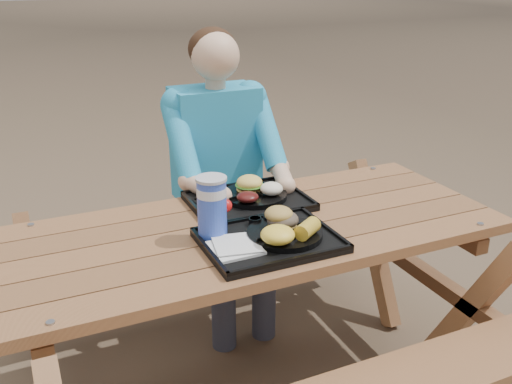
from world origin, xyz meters
name	(u,v)px	position (x,y,z in m)	size (l,w,h in m)	color
picnic_table	(256,312)	(0.00, 0.00, 0.38)	(1.80, 1.49, 0.75)	#999999
tray_near	(269,241)	(-0.02, -0.16, 0.76)	(0.45, 0.35, 0.02)	black
tray_far	(249,202)	(0.05, 0.19, 0.76)	(0.45, 0.35, 0.02)	black
plate_near	(285,234)	(0.03, -0.16, 0.78)	(0.26, 0.26, 0.02)	black
plate_far	(254,195)	(0.08, 0.20, 0.78)	(0.26, 0.26, 0.02)	black
napkin_stack	(235,247)	(-0.16, -0.18, 0.78)	(0.15, 0.15, 0.02)	silver
soda_cup	(212,208)	(-0.19, -0.05, 0.87)	(0.10, 0.10, 0.20)	blue
condiment_bbq	(255,221)	(-0.02, -0.04, 0.78)	(0.05, 0.05, 0.03)	#310505
condiment_mustard	(269,220)	(0.03, -0.04, 0.78)	(0.04, 0.04, 0.03)	yellow
sandwich	(283,211)	(0.05, -0.12, 0.84)	(0.10, 0.10, 0.11)	#B88E41
mac_cheese	(278,235)	(-0.03, -0.23, 0.82)	(0.11, 0.11, 0.06)	yellow
corn_cob	(307,229)	(0.09, -0.23, 0.82)	(0.09, 0.09, 0.05)	gold
cutlery_far	(206,204)	(-0.12, 0.21, 0.77)	(0.03, 0.15, 0.01)	black
burger	(249,179)	(0.08, 0.23, 0.84)	(0.11, 0.11, 0.09)	#F6CE56
baked_beans	(248,197)	(0.02, 0.13, 0.81)	(0.08, 0.08, 0.04)	#4B110F
potato_salad	(272,189)	(0.14, 0.16, 0.81)	(0.09, 0.09, 0.05)	white
diner	(218,191)	(0.09, 0.63, 0.64)	(0.48, 0.84, 1.28)	teal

